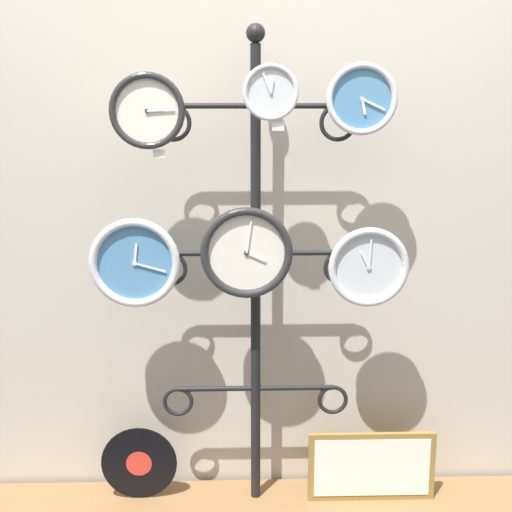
% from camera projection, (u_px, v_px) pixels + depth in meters
% --- Properties ---
extents(shop_wall, '(4.40, 0.04, 2.80)m').
position_uv_depth(shop_wall, '(254.00, 148.00, 2.66)').
color(shop_wall, '#BCB2A3').
rests_on(shop_wall, ground_plane).
extents(low_shelf, '(2.20, 0.36, 0.06)m').
position_uv_depth(low_shelf, '(256.00, 511.00, 2.74)').
color(low_shelf, brown).
rests_on(low_shelf, ground_plane).
extents(display_stand, '(0.75, 0.37, 1.83)m').
position_uv_depth(display_stand, '(256.00, 353.00, 2.67)').
color(display_stand, black).
rests_on(display_stand, ground_plane).
extents(clock_top_left, '(0.26, 0.04, 0.26)m').
position_uv_depth(clock_top_left, '(147.00, 111.00, 2.38)').
color(clock_top_left, silver).
extents(clock_top_center, '(0.19, 0.04, 0.19)m').
position_uv_depth(clock_top_center, '(271.00, 92.00, 2.36)').
color(clock_top_center, silver).
extents(clock_top_right, '(0.24, 0.04, 0.24)m').
position_uv_depth(clock_top_right, '(362.00, 99.00, 2.40)').
color(clock_top_right, '#4C84B2').
extents(clock_middle_left, '(0.32, 0.04, 0.32)m').
position_uv_depth(clock_middle_left, '(135.00, 263.00, 2.49)').
color(clock_middle_left, '#4C84B2').
extents(clock_middle_center, '(0.32, 0.04, 0.32)m').
position_uv_depth(clock_middle_center, '(247.00, 253.00, 2.49)').
color(clock_middle_center, silver).
extents(clock_middle_right, '(0.29, 0.04, 0.29)m').
position_uv_depth(clock_middle_right, '(369.00, 267.00, 2.51)').
color(clock_middle_right, silver).
extents(vinyl_record, '(0.29, 0.01, 0.29)m').
position_uv_depth(vinyl_record, '(139.00, 463.00, 2.75)').
color(vinyl_record, black).
rests_on(vinyl_record, low_shelf).
extents(picture_frame, '(0.49, 0.02, 0.28)m').
position_uv_depth(picture_frame, '(372.00, 467.00, 2.74)').
color(picture_frame, olive).
rests_on(picture_frame, low_shelf).
extents(price_tag_upper, '(0.04, 0.00, 0.03)m').
position_uv_depth(price_tag_upper, '(159.00, 154.00, 2.41)').
color(price_tag_upper, white).
extents(price_tag_mid, '(0.04, 0.00, 0.03)m').
position_uv_depth(price_tag_mid, '(278.00, 126.00, 2.38)').
color(price_tag_mid, white).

